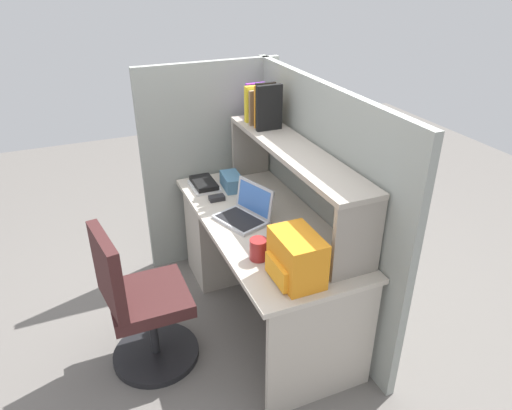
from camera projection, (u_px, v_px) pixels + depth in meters
ground_plane at (263, 312)px, 3.27m from camera, size 8.00×8.00×0.00m
desk at (241, 235)px, 3.40m from camera, size 1.60×0.70×0.73m
cubicle_partition_rear at (317, 203)px, 3.04m from camera, size 1.84×0.05×1.55m
cubicle_partition_left at (213, 165)px, 3.58m from camera, size 0.05×1.06×1.55m
overhead_hutch at (294, 163)px, 2.83m from camera, size 1.44×0.28×0.45m
reference_books_on_shelf at (263, 106)px, 3.11m from camera, size 0.28×0.19×0.29m
laptop at (246, 212)px, 2.92m from camera, size 0.38×0.34×0.22m
backpack at (296, 258)px, 2.35m from camera, size 0.30×0.22×0.25m
computer_mouse at (217, 198)px, 3.17m from camera, size 0.06×0.11×0.03m
paper_cup at (283, 240)px, 2.65m from camera, size 0.08×0.08×0.08m
tissue_box at (232, 181)px, 3.32m from camera, size 0.23×0.14×0.10m
snack_canister at (258, 249)px, 2.53m from camera, size 0.10×0.10×0.12m
desk_book_stack at (204, 184)px, 3.33m from camera, size 0.25×0.18×0.05m
office_chair at (141, 309)px, 2.70m from camera, size 0.52×0.52×0.93m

